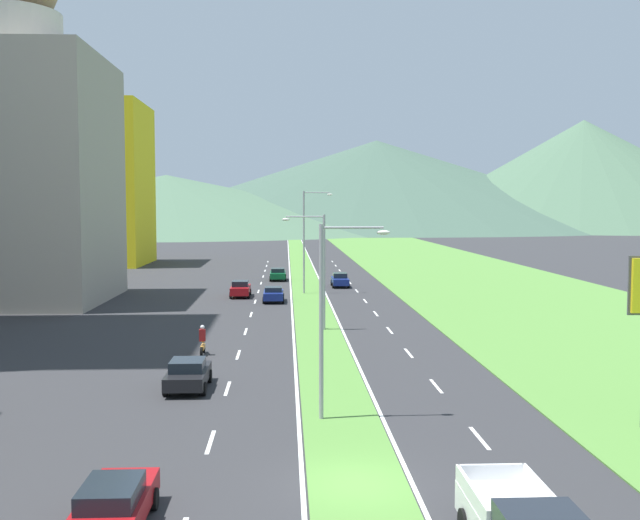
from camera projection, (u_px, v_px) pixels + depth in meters
The scene contains 44 objects.
ground_plane at pixel (358, 485), 23.55m from camera, with size 600.00×600.00×0.00m, color #2D2D30.
grass_median at pixel (306, 284), 83.33m from camera, with size 3.20×240.00×0.06m, color #518438.
grass_verge_right at pixel (487, 284), 84.27m from camera, with size 24.00×240.00×0.06m, color #518438.
lane_dash_left_3 at pixel (210, 442), 27.83m from camera, with size 0.16×2.80×0.01m, color silver.
lane_dash_left_4 at pixel (228, 388), 35.97m from camera, with size 0.16×2.80×0.01m, color silver.
lane_dash_left_5 at pixel (238, 355), 44.11m from camera, with size 0.16×2.80×0.01m, color silver.
lane_dash_left_6 at pixel (246, 331), 52.26m from camera, with size 0.16×2.80×0.01m, color silver.
lane_dash_left_7 at pixel (251, 315), 60.40m from camera, with size 0.16×2.80×0.01m, color silver.
lane_dash_left_8 at pixel (255, 302), 68.55m from camera, with size 0.16×2.80×0.01m, color silver.
lane_dash_left_9 at pixel (258, 291), 76.69m from camera, with size 0.16×2.80×0.01m, color silver.
lane_dash_left_10 at pixel (261, 283), 84.83m from camera, with size 0.16×2.80×0.01m, color silver.
lane_dash_left_11 at pixel (263, 276), 92.98m from camera, with size 0.16×2.80×0.01m, color silver.
lane_dash_left_12 at pixel (265, 271), 101.12m from camera, with size 0.16×2.80×0.01m, color silver.
lane_dash_left_13 at pixel (267, 266), 109.27m from camera, with size 0.16×2.80×0.01m, color silver.
lane_dash_left_14 at pixel (268, 262), 117.41m from camera, with size 0.16×2.80×0.01m, color silver.
lane_dash_right_3 at pixel (480, 438), 28.29m from camera, with size 0.16×2.80×0.01m, color silver.
lane_dash_right_4 at pixel (436, 386), 36.44m from camera, with size 0.16×2.80×0.01m, color silver.
lane_dash_right_5 at pixel (409, 353), 44.58m from camera, with size 0.16×2.80×0.01m, color silver.
lane_dash_right_6 at pixel (390, 330), 52.73m from camera, with size 0.16×2.80×0.01m, color silver.
lane_dash_right_7 at pixel (376, 314), 60.87m from camera, with size 0.16×2.80×0.01m, color silver.
lane_dash_right_8 at pixel (365, 301), 69.01m from camera, with size 0.16×2.80×0.01m, color silver.
lane_dash_right_9 at pixel (357, 291), 77.16m from camera, with size 0.16×2.80×0.01m, color silver.
lane_dash_right_10 at pixel (350, 283), 85.30m from camera, with size 0.16×2.80×0.01m, color silver.
lane_dash_right_11 at pixel (344, 276), 93.45m from camera, with size 0.16×2.80×0.01m, color silver.
lane_dash_right_12 at pixel (340, 270), 101.59m from camera, with size 0.16×2.80×0.01m, color silver.
lane_dash_right_13 at pixel (336, 266), 109.74m from camera, with size 0.16×2.80×0.01m, color silver.
lane_dash_right_14 at pixel (332, 261), 117.88m from camera, with size 0.16×2.80×0.01m, color silver.
edge_line_median_left at pixel (290, 285), 83.25m from camera, with size 0.16×240.00×0.01m, color silver.
edge_line_median_right at pixel (322, 285), 83.41m from camera, with size 0.16×240.00×0.01m, color silver.
domed_building at pixel (9, 152), 67.79m from camera, with size 17.25×17.25×33.74m.
midrise_colored at pixel (89, 184), 111.33m from camera, with size 16.84×16.84×24.06m, color yellow.
hill_far_left at pixel (167, 202), 277.28m from camera, with size 201.97×201.97×20.29m, color #47664C.
hill_far_center at pixel (376, 184), 317.01m from camera, with size 226.27×226.27×36.54m, color #3D5647.
hill_far_right at pixel (583, 174), 290.64m from camera, with size 148.48×148.48×42.18m, color #47664C.
street_lamp_near at pixel (330, 306), 30.39m from camera, with size 2.91×0.29×8.10m.
street_lamp_mid at pixel (319, 263), 52.38m from camera, with size 3.05×0.28×8.22m.
street_lamp_far at pixel (307, 236), 74.26m from camera, with size 2.96×0.34×10.30m.
car_0 at pixel (278, 274), 88.04m from camera, with size 1.96×4.35×1.46m.
car_1 at pixel (112, 507), 20.04m from camera, with size 1.88×4.79×1.44m.
car_3 at pixel (188, 374), 35.83m from camera, with size 1.99×4.23×1.46m.
car_4 at pixel (240, 289), 72.09m from camera, with size 1.93×4.38×1.58m.
car_5 at pixel (340, 280), 81.04m from camera, with size 1.87×4.34×1.52m.
car_6 at pixel (274, 294), 68.29m from camera, with size 1.94×4.08×1.41m.
motorcycle_rider at pixel (203, 343), 43.99m from camera, with size 0.36×2.00×1.80m.
Camera 1 is at (-2.25, -22.89, 8.84)m, focal length 41.74 mm.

